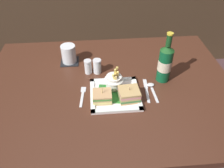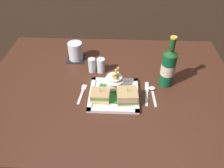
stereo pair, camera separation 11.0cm
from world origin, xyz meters
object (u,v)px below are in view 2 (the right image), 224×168
Objects in this scene: salt_shaker at (92,66)px; water_glass at (76,52)px; square_plate at (114,95)px; pepper_shaker at (101,66)px; knife at (147,92)px; sandwich_half_left at (100,95)px; sandwich_half_right at (127,96)px; fries_cup at (114,80)px; fork at (82,93)px; dining_table at (110,102)px; spoon at (153,91)px; beer_bottle at (168,67)px.

water_glass is at bearing 133.10° from salt_shaker.
pepper_shaker reaches higher than square_plate.
water_glass reaches higher than knife.
sandwich_half_left is 0.38m from water_glass.
sandwich_half_left is 0.12m from sandwich_half_right.
sandwich_half_left is 0.11m from fries_cup.
water_glass is 0.30m from fork.
pepper_shaker is at bearing -36.21° from water_glass.
fork is at bearing -154.42° from dining_table.
water_glass is 0.48m from knife.
square_plate is at bearing 30.06° from sandwich_half_left.
pepper_shaker reaches higher than fork.
fries_cup is 1.11× the size of water_glass.
fries_cup is (0.02, -0.03, 0.17)m from dining_table.
water_glass is 1.27× the size of pepper_shaker.
sandwich_half_left is (-0.04, -0.11, 0.15)m from dining_table.
salt_shaker is (-0.31, 0.15, 0.03)m from spoon.
sandwich_half_left is at bearing -109.68° from dining_table.
beer_bottle reaches higher than pepper_shaker.
pepper_shaker is at bearing 66.07° from fork.
dining_table is 9.09× the size of spoon.
water_glass reaches higher than salt_shaker.
spoon is at bearing -32.63° from water_glass.
water_glass is 0.72× the size of fork.
fork is at bearing -177.13° from knife.
sandwich_half_right is at bearing -30.06° from square_plate.
knife is (0.39, -0.27, -0.04)m from water_glass.
sandwich_half_right reaches higher than spoon.
square_plate reaches higher than dining_table.
square_plate is at bearing -168.87° from spoon.
spoon is 1.78× the size of salt_shaker.
fork is (-0.41, -0.09, -0.10)m from beer_bottle.
spoon is at bearing -30.39° from pepper_shaker.
beer_bottle is 1.90× the size of spoon.
square_plate is 0.07m from fries_cup.
fork is 0.31m from knife.
sandwich_half_right is at bearing -54.67° from fries_cup.
dining_table is at bearing -47.32° from water_glass.
salt_shaker and pepper_shaker have the same top height.
fries_cup reaches higher than square_plate.
beer_bottle is 0.35m from pepper_shaker.
pepper_shaker is at bearing 118.47° from fries_cup.
sandwich_half_right reaches higher than pepper_shaker.
pepper_shaker is at bearing 165.17° from beer_bottle.
fork is (-0.13, -0.06, 0.12)m from dining_table.
square_plate is at bearing -169.55° from knife.
sandwich_half_right reaches higher than knife.
spoon is 0.35m from salt_shaker.
fork is at bearing -75.43° from water_glass.
water_glass is (-0.23, 0.25, -0.01)m from fries_cup.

